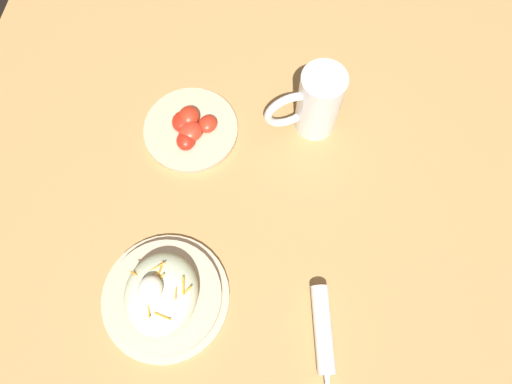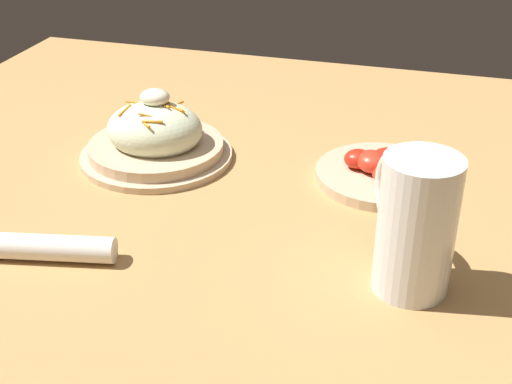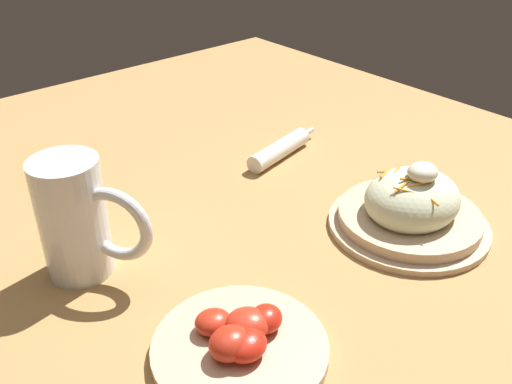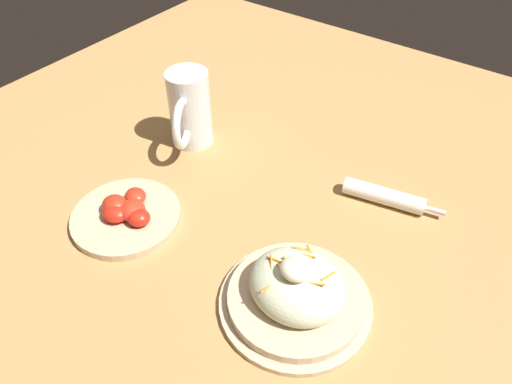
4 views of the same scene
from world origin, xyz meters
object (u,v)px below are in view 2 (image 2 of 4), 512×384
salad_plate (155,139)px  tomato_plate (382,171)px  napkin_roll (51,248)px  beer_mug (413,231)px

salad_plate → tomato_plate: (0.34, 0.03, -0.02)m
napkin_roll → beer_mug: bearing=9.4°
beer_mug → salad_plate: bearing=151.4°
salad_plate → beer_mug: bearing=-28.6°
beer_mug → napkin_roll: bearing=-170.6°
beer_mug → tomato_plate: beer_mug is taller
salad_plate → beer_mug: beer_mug is taller
tomato_plate → beer_mug: bearing=-76.0°
salad_plate → napkin_roll: size_ratio=1.25×
beer_mug → napkin_roll: size_ratio=0.87×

